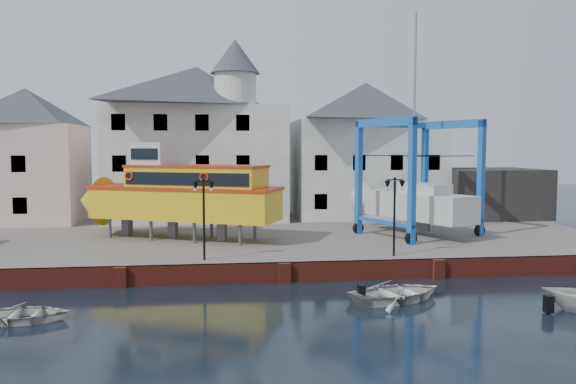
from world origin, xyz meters
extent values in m
plane|color=black|center=(0.00, 0.00, 0.00)|extent=(140.00, 140.00, 0.00)
cube|color=#645F5C|center=(0.00, 11.00, 0.50)|extent=(44.00, 22.00, 1.00)
cube|color=maroon|center=(0.00, 0.12, 0.50)|extent=(44.00, 0.25, 1.00)
cube|color=maroon|center=(-8.00, -0.05, 0.50)|extent=(0.60, 0.36, 1.00)
cube|color=maroon|center=(0.00, -0.05, 0.50)|extent=(0.60, 0.36, 1.00)
cube|color=maroon|center=(8.00, -0.05, 0.50)|extent=(0.60, 0.36, 1.00)
cube|color=beige|center=(-18.00, 18.00, 4.75)|extent=(8.00, 7.00, 7.50)
pyramid|color=#33373E|center=(-18.00, 18.00, 9.90)|extent=(8.00, 7.00, 2.80)
cube|color=black|center=(-17.50, 14.54, 2.60)|extent=(1.00, 0.08, 1.20)
cube|color=black|center=(-17.50, 14.54, 5.60)|extent=(1.00, 0.08, 1.20)
cube|color=#B9BBB1|center=(-5.00, 18.50, 5.50)|extent=(14.00, 8.00, 9.00)
pyramid|color=#33373E|center=(-5.00, 18.50, 11.60)|extent=(14.00, 8.00, 3.20)
cube|color=black|center=(-10.50, 14.54, 2.60)|extent=(1.00, 0.08, 1.20)
cube|color=black|center=(-7.50, 14.54, 2.60)|extent=(1.00, 0.08, 1.20)
cube|color=black|center=(-4.50, 14.54, 2.60)|extent=(1.00, 0.08, 1.20)
cube|color=black|center=(-1.50, 14.54, 2.60)|extent=(1.00, 0.08, 1.20)
cube|color=black|center=(-10.50, 14.54, 5.60)|extent=(1.00, 0.08, 1.20)
cube|color=black|center=(-7.50, 14.54, 5.60)|extent=(1.00, 0.08, 1.20)
cube|color=black|center=(-4.50, 14.54, 5.60)|extent=(1.00, 0.08, 1.20)
cube|color=black|center=(-1.50, 14.54, 5.60)|extent=(1.00, 0.08, 1.20)
cube|color=black|center=(-10.50, 14.54, 8.60)|extent=(1.00, 0.08, 1.20)
cube|color=black|center=(-7.50, 14.54, 8.60)|extent=(1.00, 0.08, 1.20)
cube|color=black|center=(-4.50, 14.54, 8.60)|extent=(1.00, 0.08, 1.20)
cube|color=black|center=(-1.50, 14.54, 8.60)|extent=(1.00, 0.08, 1.20)
cylinder|color=#B9BBB1|center=(-2.00, 16.10, 11.20)|extent=(3.20, 3.20, 2.40)
cone|color=#33373E|center=(-2.00, 16.10, 13.70)|extent=(3.80, 3.80, 2.60)
cube|color=#B9BBB1|center=(9.00, 19.00, 5.00)|extent=(12.00, 8.00, 8.00)
pyramid|color=#33373E|center=(9.00, 19.00, 10.60)|extent=(12.00, 8.00, 3.20)
cube|color=black|center=(4.50, 15.04, 2.60)|extent=(1.00, 0.08, 1.20)
cube|color=black|center=(7.50, 15.04, 2.60)|extent=(1.00, 0.08, 1.20)
cube|color=black|center=(10.50, 15.04, 2.60)|extent=(1.00, 0.08, 1.20)
cube|color=black|center=(13.50, 15.04, 2.60)|extent=(1.00, 0.08, 1.20)
cube|color=black|center=(4.50, 15.04, 5.60)|extent=(1.00, 0.08, 1.20)
cube|color=black|center=(7.50, 15.04, 5.60)|extent=(1.00, 0.08, 1.20)
cube|color=black|center=(10.50, 15.04, 5.60)|extent=(1.00, 0.08, 1.20)
cube|color=black|center=(13.50, 15.04, 5.60)|extent=(1.00, 0.08, 1.20)
cube|color=black|center=(19.00, 17.00, 3.00)|extent=(8.00, 7.00, 4.00)
cylinder|color=black|center=(-4.00, 1.20, 3.00)|extent=(0.12, 0.12, 4.00)
cube|color=black|center=(-4.00, 1.20, 5.05)|extent=(0.90, 0.06, 0.06)
sphere|color=black|center=(-4.00, 1.20, 5.12)|extent=(0.16, 0.16, 0.16)
cone|color=black|center=(-4.40, 1.20, 4.78)|extent=(0.32, 0.32, 0.45)
sphere|color=beige|center=(-4.40, 1.20, 4.60)|extent=(0.18, 0.18, 0.18)
cone|color=black|center=(-3.60, 1.20, 4.78)|extent=(0.32, 0.32, 0.45)
sphere|color=beige|center=(-3.60, 1.20, 4.60)|extent=(0.18, 0.18, 0.18)
cylinder|color=black|center=(6.00, 1.20, 3.00)|extent=(0.12, 0.12, 4.00)
cube|color=black|center=(6.00, 1.20, 5.05)|extent=(0.90, 0.06, 0.06)
sphere|color=black|center=(6.00, 1.20, 5.12)|extent=(0.16, 0.16, 0.16)
cone|color=black|center=(5.60, 1.20, 4.78)|extent=(0.32, 0.32, 0.45)
sphere|color=beige|center=(5.60, 1.20, 4.60)|extent=(0.18, 0.18, 0.18)
cone|color=black|center=(6.40, 1.20, 4.78)|extent=(0.32, 0.32, 0.45)
sphere|color=beige|center=(6.40, 1.20, 4.60)|extent=(0.18, 0.18, 0.18)
cylinder|color=#59595E|center=(-10.19, 9.00, 1.64)|extent=(0.27, 0.27, 1.28)
cylinder|color=#59595E|center=(-9.19, 11.18, 1.64)|extent=(0.27, 0.27, 1.28)
cylinder|color=#59595E|center=(-7.47, 7.76, 1.64)|extent=(0.27, 0.27, 1.28)
cylinder|color=#59595E|center=(-6.47, 9.93, 1.64)|extent=(0.27, 0.27, 1.28)
cylinder|color=#59595E|center=(-4.76, 6.51, 1.64)|extent=(0.27, 0.27, 1.28)
cylinder|color=#59595E|center=(-3.76, 8.68, 1.64)|extent=(0.27, 0.27, 1.28)
cylinder|color=#59595E|center=(-2.04, 5.27, 1.64)|extent=(0.27, 0.27, 1.28)
cylinder|color=#59595E|center=(-1.05, 7.44, 1.64)|extent=(0.27, 0.27, 1.28)
cube|color=#59595E|center=(-9.30, 9.91, 1.64)|extent=(0.64, 0.60, 1.28)
cube|color=#59595E|center=(-6.20, 8.49, 1.64)|extent=(0.64, 0.60, 1.28)
cube|color=#59595E|center=(-3.09, 7.07, 1.64)|extent=(0.64, 0.60, 1.28)
cube|color=gold|center=(-5.42, 8.13, 3.22)|extent=(12.21, 7.93, 1.88)
cone|color=gold|center=(-11.70, 11.01, 3.22)|extent=(3.06, 3.73, 3.24)
cube|color=#AF2E11|center=(-5.42, 8.13, 4.24)|extent=(12.50, 8.16, 0.19)
cube|color=gold|center=(-4.65, 7.78, 4.84)|extent=(8.97, 6.19, 1.37)
cube|color=black|center=(-5.26, 6.43, 4.88)|extent=(7.47, 3.47, 0.77)
cube|color=black|center=(-4.03, 9.12, 4.88)|extent=(7.47, 3.47, 0.77)
cube|color=#AF2E11|center=(-4.65, 7.78, 5.60)|extent=(9.16, 6.34, 0.15)
cube|color=beige|center=(-7.36, 9.02, 6.30)|extent=(2.94, 2.94, 1.55)
cube|color=black|center=(-7.84, 7.99, 6.37)|extent=(1.72, 0.83, 0.68)
torus|color=#AF2E11|center=(-8.77, 7.99, 5.01)|extent=(0.59, 0.36, 0.60)
torus|color=#AF2E11|center=(-4.12, 5.85, 5.01)|extent=(0.59, 0.36, 0.60)
cube|color=#1A67A4|center=(8.08, 4.46, 4.76)|extent=(0.50, 0.50, 7.51)
cylinder|color=black|center=(8.08, 4.46, 1.38)|extent=(0.79, 0.56, 0.75)
cube|color=#1A67A4|center=(5.98, 8.99, 4.76)|extent=(0.50, 0.50, 7.51)
cylinder|color=black|center=(5.98, 8.99, 1.38)|extent=(0.79, 0.56, 0.75)
cube|color=#1A67A4|center=(13.57, 7.01, 4.76)|extent=(0.50, 0.50, 7.51)
cylinder|color=black|center=(13.57, 7.01, 1.38)|extent=(0.79, 0.56, 0.75)
cube|color=#1A67A4|center=(11.47, 11.54, 4.76)|extent=(0.50, 0.50, 7.51)
cylinder|color=black|center=(11.47, 11.54, 1.38)|extent=(0.79, 0.56, 0.75)
cube|color=#1A67A4|center=(7.03, 6.72, 8.32)|extent=(2.60, 5.02, 0.53)
cube|color=#1A67A4|center=(7.03, 6.72, 2.07)|extent=(2.50, 4.98, 0.23)
cube|color=#1A67A4|center=(12.52, 9.28, 8.32)|extent=(2.60, 5.02, 0.53)
cube|color=#1A67A4|center=(12.52, 9.28, 2.07)|extent=(2.50, 4.98, 0.23)
cube|color=#1A67A4|center=(8.72, 10.26, 8.32)|extent=(6.00, 3.05, 0.38)
cube|color=beige|center=(9.77, 8.00, 2.93)|extent=(5.63, 8.34, 1.72)
cone|color=beige|center=(7.77, 12.33, 2.93)|extent=(2.96, 2.60, 2.47)
cube|color=#59595E|center=(9.77, 8.00, 1.70)|extent=(1.05, 1.86, 0.75)
cube|color=beige|center=(10.00, 7.51, 4.11)|extent=(2.91, 3.64, 0.64)
cylinder|color=#99999E|center=(9.55, 8.49, 9.69)|extent=(0.21, 0.21, 11.80)
cube|color=black|center=(10.59, 6.25, 6.22)|extent=(5.35, 2.57, 0.05)
cube|color=black|center=(8.96, 9.75, 6.22)|extent=(5.35, 2.57, 0.05)
imported|color=beige|center=(4.56, -3.88, 0.00)|extent=(5.15, 4.30, 0.92)
imported|color=beige|center=(-10.89, -5.08, 0.00)|extent=(3.75, 2.72, 0.76)
camera|label=1|loc=(-3.05, -27.47, 6.71)|focal=35.00mm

